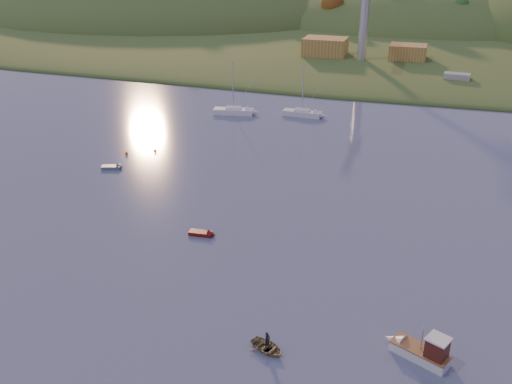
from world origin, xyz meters
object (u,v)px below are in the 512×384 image
(sailboat_near, at_px, (233,111))
(canoe, at_px, (267,347))
(fishing_boat, at_px, (416,348))
(sailboat_far, at_px, (302,113))
(grey_dinghy, at_px, (115,167))
(red_tender, at_px, (206,234))

(sailboat_near, height_order, canoe, sailboat_near)
(fishing_boat, bearing_deg, sailboat_near, -33.32)
(fishing_boat, relative_size, canoe, 1.87)
(sailboat_far, bearing_deg, grey_dinghy, -117.23)
(sailboat_near, height_order, red_tender, sailboat_near)
(sailboat_near, distance_m, canoe, 68.83)
(grey_dinghy, bearing_deg, sailboat_near, 57.58)
(red_tender, bearing_deg, sailboat_far, 86.96)
(canoe, xyz_separation_m, red_tender, (-12.49, 16.91, -0.10))
(sailboat_far, bearing_deg, canoe, -76.00)
(red_tender, bearing_deg, fishing_boat, -33.30)
(sailboat_near, bearing_deg, fishing_boat, -67.97)
(fishing_boat, xyz_separation_m, canoe, (-11.80, -3.12, -0.47))
(fishing_boat, height_order, sailboat_far, sailboat_far)
(canoe, distance_m, red_tender, 21.02)
(red_tender, bearing_deg, sailboat_near, 102.39)
(sailboat_far, xyz_separation_m, red_tender, (0.58, -49.55, -0.45))
(sailboat_far, bearing_deg, fishing_boat, -65.69)
(sailboat_near, relative_size, red_tender, 3.25)
(canoe, height_order, red_tender, red_tender)
(fishing_boat, distance_m, sailboat_near, 71.43)
(red_tender, relative_size, grey_dinghy, 0.96)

